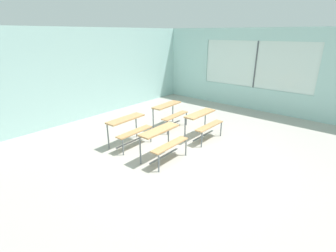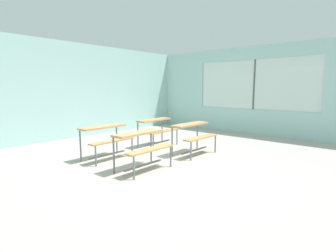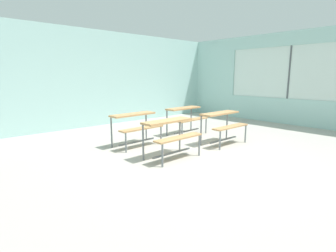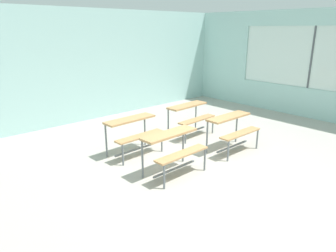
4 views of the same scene
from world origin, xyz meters
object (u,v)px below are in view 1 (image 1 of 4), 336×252
desk_bench_r1c0 (129,125)px  desk_bench_r1c1 (170,110)px  desk_bench_r0c0 (163,137)px  desk_bench_r0c1 (203,120)px

desk_bench_r1c0 → desk_bench_r1c1: size_ratio=0.99×
desk_bench_r0c0 → desk_bench_r1c1: bearing=34.9°
desk_bench_r0c0 → desk_bench_r0c1: 1.65m
desk_bench_r0c1 → desk_bench_r1c0: bearing=143.5°
desk_bench_r0c0 → desk_bench_r0c1: bearing=-2.1°
desk_bench_r0c0 → desk_bench_r0c1: size_ratio=1.00×
desk_bench_r1c0 → desk_bench_r1c1: (1.70, 0.04, 0.00)m
desk_bench_r0c1 → desk_bench_r1c1: (0.07, 1.27, 0.00)m
desk_bench_r0c0 → desk_bench_r1c1: same height
desk_bench_r1c0 → desk_bench_r1c1: 1.70m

